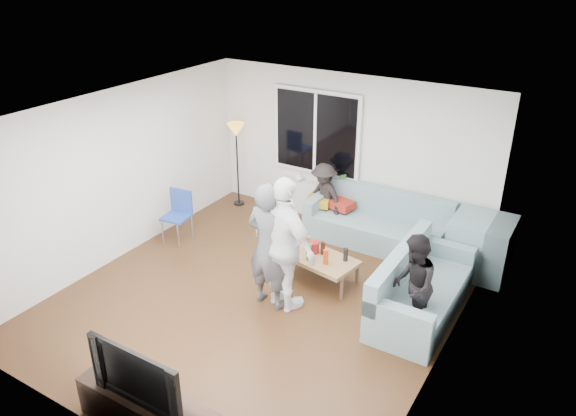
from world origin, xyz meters
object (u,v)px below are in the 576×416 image
Objects in this scene: floor_lamp at (237,165)px; television at (143,372)px; sofa_right_section at (423,285)px; tv_console at (149,414)px; player_left at (269,246)px; spectator_right at (413,286)px; player_right at (285,245)px; side_chair at (176,218)px; coffee_table at (318,269)px; spectator_back at (324,197)px; sofa_back_section at (377,220)px.

floor_lamp is 1.41× the size of television.
sofa_right_section is 3.72m from tv_console.
player_left is at bearing -46.87° from floor_lamp.
floor_lamp is (-4.07, 1.53, 0.36)m from sofa_right_section.
spectator_right reaches higher than tv_console.
side_chair is at bearing 2.84° from player_right.
tv_console is at bearing -63.45° from floor_lamp.
player_right is 2.61m from tv_console.
side_chair is 0.49× the size of player_left.
coffee_table is at bearing -105.73° from player_left.
sofa_right_section is at bearing -13.27° from spectator_back.
sofa_right_section is 1.25× the size of tv_console.
floor_lamp is at bearing 148.43° from coffee_table.
sofa_right_section is 2.07m from player_left.
spectator_back reaches higher than sofa_back_section.
floor_lamp is at bearing -135.92° from spectator_right.
spectator_right is at bearing -56.58° from sofa_back_section.
player_right is at bearing -161.15° from player_left.
spectator_back reaches higher than television.
sofa_right_section is at bearing -20.56° from floor_lamp.
sofa_back_section is at bearing 85.37° from tv_console.
side_chair is 0.55× the size of floor_lamp.
spectator_right reaches higher than television.
spectator_back is at bearing 97.20° from television.
coffee_table is 1.65m from spectator_right.
coffee_table is 3.29m from tv_console.
television is (0.18, -2.46, -0.13)m from player_left.
player_right reaches higher than tv_console.
side_chair is (-2.54, -0.14, 0.23)m from coffee_table.
player_right is at bearing -97.71° from spectator_right.
spectator_back is 1.07× the size of television.
sofa_back_section is at bearing -166.43° from spectator_right.
sofa_back_section is 2.09× the size of coffee_table.
floor_lamp reaches higher than sofa_right_section.
sofa_right_section is at bearing 63.72° from television.
tv_console is (0.61, -4.80, -0.37)m from spectator_back.
coffee_table is at bearing 91.40° from sofa_right_section.
player_left is at bearing 94.26° from tv_console.
coffee_table is 1.28× the size of side_chair.
sofa_right_section is 2.33× the size of side_chair.
coffee_table is 0.93× the size of spectator_back.
sofa_back_section is 4.79m from tv_console.
floor_lamp is 0.88× the size of player_left.
coffee_table is 0.59× the size of player_right.
coffee_table is at bearing -31.57° from floor_lamp.
floor_lamp reaches higher than sofa_back_section.
television reaches higher than coffee_table.
side_chair is at bearing 127.60° from television.
player_right is at bearing -96.67° from coffee_table.
sofa_back_section is at bearing -1.74° from floor_lamp.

